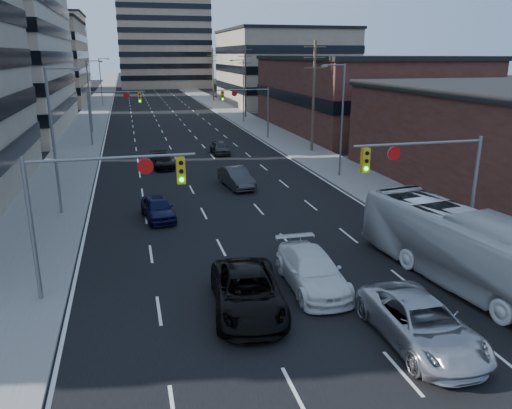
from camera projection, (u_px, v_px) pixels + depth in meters
The scene contains 29 objects.
ground at pixel (350, 382), 15.35m from camera, with size 400.00×400.00×0.00m, color black.
road_surface at pixel (148, 91), 135.91m from camera, with size 18.00×300.00×0.02m, color black.
sidewalk_left at pixel (105, 92), 133.16m from camera, with size 5.00×300.00×0.15m, color slate.
sidewalk_right at pixel (191, 90), 138.62m from camera, with size 5.00×300.00×0.15m, color slate.
office_left_far at pixel (31, 63), 100.08m from camera, with size 20.00×30.00×16.00m, color gray.
storefront_right_mid at pixel (359, 95), 66.12m from camera, with size 20.00×30.00×9.00m, color #472119.
office_right_far at pixel (282, 68), 100.88m from camera, with size 22.00×28.00×14.00m, color gray.
bg_block_left at pixel (40, 53), 135.65m from camera, with size 24.00×24.00×20.00m, color #ADA089.
bg_block_right at pixel (262, 68), 141.78m from camera, with size 22.00×22.00×12.00m, color gray.
signal_near_left at pixel (97, 195), 19.75m from camera, with size 6.59×0.33×6.00m.
signal_near_right at pixel (430, 174), 23.29m from camera, with size 6.59×0.33×6.00m.
signal_far_left at pixel (111, 106), 54.01m from camera, with size 6.09×0.33×6.00m.
signal_far_right at pixel (249, 103), 57.66m from camera, with size 6.09×0.33×6.00m.
utility_pole_block at pixel (314, 95), 49.97m from camera, with size 2.20×0.28×11.00m.
utility_pole_midblock at pixel (245, 80), 77.79m from camera, with size 2.20×0.28×11.00m.
utility_pole_distant at pixel (213, 74), 105.61m from camera, with size 2.20×0.28×11.00m.
streetlight_left_near at pixel (55, 135), 29.98m from camera, with size 2.03×0.22×9.00m.
streetlight_left_mid at pixel (90, 93), 62.44m from camera, with size 2.03×0.22×9.00m.
streetlight_left_far at pixel (101, 80), 94.90m from camera, with size 2.03×0.22×9.00m.
streetlight_right_near at pixel (340, 115), 39.53m from camera, with size 2.03×0.22×9.00m.
streetlight_right_far at pixel (242, 88), 71.99m from camera, with size 2.03×0.22×9.00m.
black_pickup at pixel (248, 292), 19.43m from camera, with size 2.65×5.75×1.60m, color black.
white_van at pixel (312, 270), 21.43m from camera, with size 2.19×5.40×1.57m, color silver.
silver_suv at pixel (421, 323), 17.21m from camera, with size 2.61×5.67×1.57m, color #B4B4B9.
transit_bus at pixel (468, 250), 21.42m from camera, with size 2.76×11.80×3.29m, color silver.
sedan_blue at pixel (158, 208), 30.36m from camera, with size 1.65×4.10×1.40m, color black.
sedan_grey_center at pixel (236, 178), 37.66m from camera, with size 1.60×4.58×1.51m, color #2E2E30.
sedan_black_far at pixel (162, 161), 44.17m from camera, with size 1.74×4.27×1.24m, color black.
sedan_grey_right at pixel (220, 148), 50.28m from camera, with size 1.56×3.88×1.32m, color #2E2E30.
Camera 1 is at (-6.06, -11.98, 9.69)m, focal length 35.00 mm.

